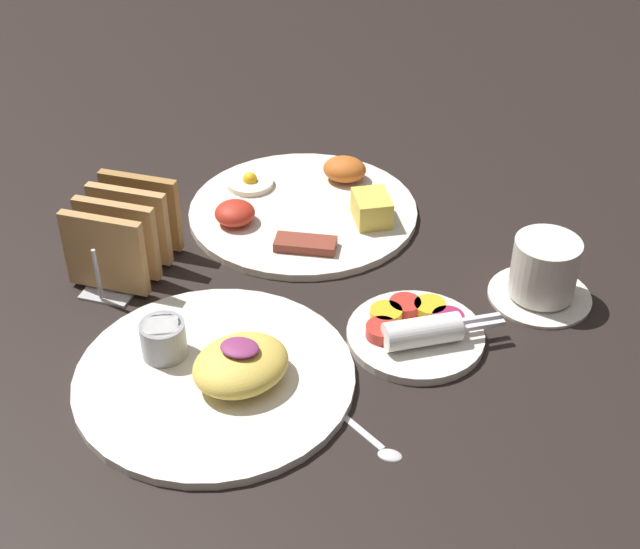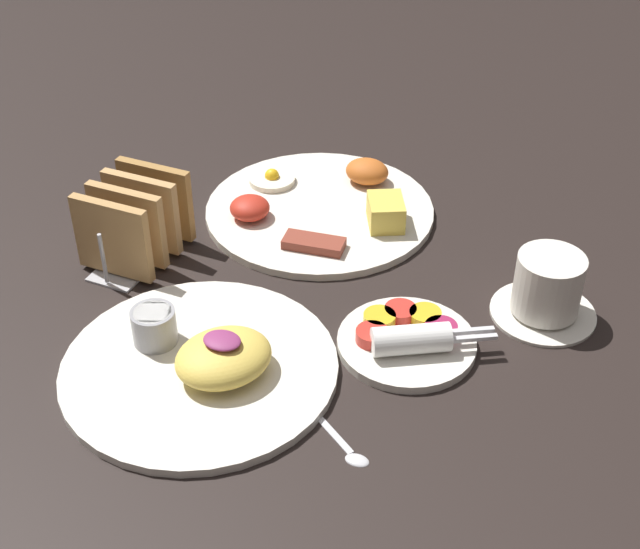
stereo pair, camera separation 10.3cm
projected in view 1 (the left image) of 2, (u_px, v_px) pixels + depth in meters
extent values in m
plane|color=black|center=(259.00, 303.00, 1.03)|extent=(3.00, 3.00, 0.00)
cylinder|color=silver|center=(303.00, 211.00, 1.18)|extent=(0.30, 0.30, 0.01)
cube|color=#E5C64C|center=(372.00, 208.00, 1.15)|extent=(0.06, 0.07, 0.04)
ellipsoid|color=#C66023|center=(345.00, 169.00, 1.23)|extent=(0.06, 0.05, 0.03)
cylinder|color=#F4EACC|center=(250.00, 183.00, 1.23)|extent=(0.06, 0.06, 0.01)
sphere|color=yellow|center=(250.00, 179.00, 1.22)|extent=(0.02, 0.02, 0.02)
ellipsoid|color=red|center=(235.00, 213.00, 1.14)|extent=(0.05, 0.05, 0.03)
cube|color=brown|center=(305.00, 244.00, 1.10)|extent=(0.08, 0.04, 0.01)
cylinder|color=silver|center=(415.00, 336.00, 0.98)|extent=(0.15, 0.15, 0.01)
cylinder|color=#99234C|center=(448.00, 320.00, 0.98)|extent=(0.04, 0.04, 0.01)
cylinder|color=gold|center=(430.00, 308.00, 1.00)|extent=(0.04, 0.04, 0.01)
cylinder|color=red|center=(405.00, 306.00, 1.00)|extent=(0.04, 0.04, 0.01)
cylinder|color=gold|center=(386.00, 315.00, 0.99)|extent=(0.04, 0.04, 0.01)
cylinder|color=red|center=(382.00, 331.00, 0.96)|extent=(0.04, 0.04, 0.01)
cylinder|color=white|center=(422.00, 332.00, 0.95)|extent=(0.09, 0.07, 0.03)
cube|color=silver|center=(479.00, 319.00, 0.97)|extent=(0.05, 0.03, 0.00)
cube|color=silver|center=(483.00, 326.00, 0.96)|extent=(0.05, 0.03, 0.00)
cylinder|color=silver|center=(218.00, 378.00, 0.92)|extent=(0.29, 0.29, 0.01)
ellipsoid|color=#EAC651|center=(241.00, 365.00, 0.90)|extent=(0.13, 0.13, 0.04)
ellipsoid|color=#8C3366|center=(240.00, 348.00, 0.89)|extent=(0.04, 0.03, 0.01)
cylinder|color=#99999E|center=(163.00, 339.00, 0.93)|extent=(0.05, 0.05, 0.04)
cylinder|color=white|center=(162.00, 328.00, 0.92)|extent=(0.04, 0.04, 0.01)
cube|color=#B7B7BC|center=(129.00, 266.00, 1.09)|extent=(0.06, 0.15, 0.01)
cube|color=tan|center=(105.00, 253.00, 1.02)|extent=(0.10, 0.01, 0.10)
cube|color=tan|center=(118.00, 238.00, 1.04)|extent=(0.10, 0.01, 0.10)
cube|color=tan|center=(130.00, 224.00, 1.07)|extent=(0.10, 0.01, 0.10)
cube|color=#A4763E|center=(141.00, 210.00, 1.09)|extent=(0.10, 0.01, 0.10)
cylinder|color=#B7B7BC|center=(97.00, 274.00, 1.01)|extent=(0.01, 0.01, 0.07)
cylinder|color=#B7B7BC|center=(150.00, 211.00, 1.12)|extent=(0.01, 0.01, 0.07)
cylinder|color=silver|center=(540.00, 294.00, 1.04)|extent=(0.12, 0.12, 0.01)
cylinder|color=silver|center=(545.00, 267.00, 1.02)|extent=(0.08, 0.08, 0.07)
cylinder|color=#381E0F|center=(549.00, 246.00, 1.00)|extent=(0.06, 0.06, 0.01)
cube|color=silver|center=(345.00, 416.00, 0.88)|extent=(0.10, 0.07, 0.00)
ellipsoid|color=silver|center=(390.00, 453.00, 0.84)|extent=(0.02, 0.02, 0.01)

